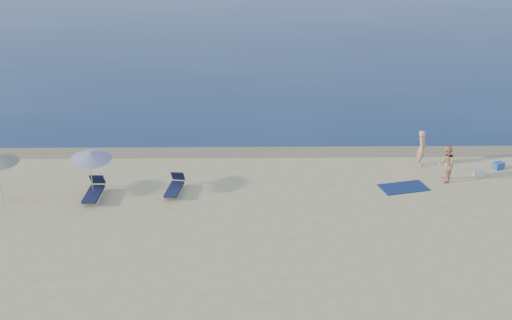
{
  "coord_description": "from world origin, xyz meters",
  "views": [
    {
      "loc": [
        -3.77,
        -8.94,
        11.55
      ],
      "look_at": [
        -3.47,
        16.0,
        1.0
      ],
      "focal_mm": 45.0,
      "sensor_mm": 36.0,
      "label": 1
    }
  ],
  "objects_px": {
    "person_left": "(422,148)",
    "umbrella_near": "(91,156)",
    "person_right": "(446,164)",
    "blue_cooler": "(499,166)"
  },
  "relations": [
    {
      "from": "person_right",
      "to": "blue_cooler",
      "type": "distance_m",
      "value": 3.18
    },
    {
      "from": "umbrella_near",
      "to": "person_left",
      "type": "bearing_deg",
      "value": -0.22
    },
    {
      "from": "person_right",
      "to": "blue_cooler",
      "type": "bearing_deg",
      "value": 127.61
    },
    {
      "from": "blue_cooler",
      "to": "person_right",
      "type": "bearing_deg",
      "value": -175.84
    },
    {
      "from": "person_left",
      "to": "umbrella_near",
      "type": "bearing_deg",
      "value": 123.1
    },
    {
      "from": "umbrella_near",
      "to": "person_right",
      "type": "bearing_deg",
      "value": -7.43
    },
    {
      "from": "blue_cooler",
      "to": "umbrella_near",
      "type": "relative_size",
      "value": 0.2
    },
    {
      "from": "blue_cooler",
      "to": "umbrella_near",
      "type": "xyz_separation_m",
      "value": [
        -17.43,
        -2.76,
        1.72
      ]
    },
    {
      "from": "person_left",
      "to": "blue_cooler",
      "type": "relative_size",
      "value": 3.85
    },
    {
      "from": "person_left",
      "to": "blue_cooler",
      "type": "xyz_separation_m",
      "value": [
        3.41,
        -0.43,
        -0.68
      ]
    }
  ]
}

